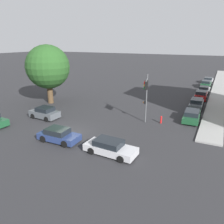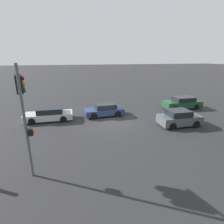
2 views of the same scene
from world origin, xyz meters
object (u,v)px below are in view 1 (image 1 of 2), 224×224
crossing_car_2 (110,147)px  fire_hydrant (161,119)px  crossing_car_1 (45,113)px  parked_car_4 (206,84)px  traffic_signal (146,89)px  parked_car_3 (204,90)px  parked_car_5 (208,80)px  parked_car_1 (196,104)px  parked_car_2 (201,95)px  street_tree (48,67)px  parked_car_0 (192,115)px  crossing_car_0 (59,135)px

crossing_car_2 → fire_hydrant: crossing_car_2 is taller
crossing_car_1 → parked_car_4: crossing_car_1 is taller
traffic_signal → parked_car_3: size_ratio=1.38×
traffic_signal → parked_car_5: traffic_signal is taller
parked_car_3 → parked_car_4: bearing=3.2°
parked_car_4 → fire_hydrant: bearing=174.8°
parked_car_1 → parked_car_3: 11.27m
parked_car_2 → parked_car_4: size_ratio=0.87×
street_tree → parked_car_5: (21.49, 30.48, -5.10)m
parked_car_1 → crossing_car_2: bearing=163.3°
parked_car_0 → parked_car_5: 28.78m
crossing_car_2 → parked_car_0: size_ratio=0.99×
parked_car_0 → fire_hydrant: parked_car_0 is taller
parked_car_1 → parked_car_5: 22.90m
crossing_car_0 → crossing_car_1: bearing=141.7°
traffic_signal → parked_car_5: 33.34m
crossing_car_1 → parked_car_5: 40.31m
traffic_signal → parked_car_0: 7.29m
crossing_car_0 → parked_car_2: parked_car_2 is taller
street_tree → parked_car_3: size_ratio=2.13×
parked_car_0 → parked_car_4: size_ratio=1.06×
traffic_signal → parked_car_0: size_ratio=1.23×
parked_car_5 → parked_car_3: bearing=-178.2°
crossing_car_0 → crossing_car_2: (5.75, 0.01, -0.02)m
traffic_signal → parked_car_3: traffic_signal is taller
crossing_car_0 → parked_car_4: (10.91, 35.53, 0.05)m
street_tree → traffic_signal: (16.67, -2.31, -1.46)m
street_tree → fire_hydrant: street_tree is taller
parked_car_2 → parked_car_3: (0.05, 5.66, -0.10)m
parked_car_0 → parked_car_4: 23.20m
crossing_car_2 → parked_car_5: size_ratio=1.05×
parked_car_2 → parked_car_4: bearing=-0.6°
crossing_car_0 → crossing_car_2: bearing=-1.3°
parked_car_1 → parked_car_5: (0.06, 22.90, -0.05)m
parked_car_3 → fire_hydrant: parked_car_3 is taller
parked_car_1 → parked_car_3: (0.11, 11.27, -0.07)m
parked_car_0 → street_tree: bearing=92.4°
parked_car_2 → parked_car_3: size_ratio=0.93×
crossing_car_1 → parked_car_5: size_ratio=0.86×
parked_car_4 → crossing_car_1: bearing=152.7°
street_tree → parked_car_5: 37.64m
traffic_signal → parked_car_4: bearing=-113.8°
parked_car_3 → street_tree: bearing=133.3°
traffic_signal → parked_car_4: (4.75, 27.20, -3.58)m
fire_hydrant → traffic_signal: bearing=-144.0°
crossing_car_1 → fire_hydrant: crossing_car_1 is taller
parked_car_1 → parked_car_4: size_ratio=1.02×
crossing_car_0 → parked_car_4: size_ratio=0.93×
parked_car_5 → parked_car_2: bearing=-178.4°
crossing_car_1 → parked_car_4: 35.30m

